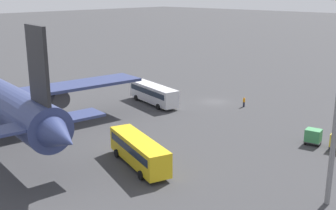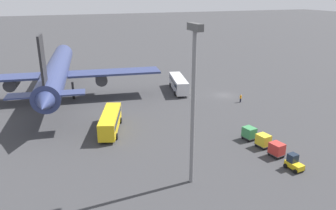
# 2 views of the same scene
# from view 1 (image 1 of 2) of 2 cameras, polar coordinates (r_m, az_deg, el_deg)

# --- Properties ---
(ground_plane) EXTENTS (600.00, 600.00, 0.00)m
(ground_plane) POSITION_cam_1_polar(r_m,az_deg,el_deg) (75.52, 6.35, 0.43)
(ground_plane) COLOR #38383A
(shuttle_bus_near) EXTENTS (12.20, 5.31, 3.30)m
(shuttle_bus_near) POSITION_cam_1_polar(r_m,az_deg,el_deg) (73.38, -1.99, 1.67)
(shuttle_bus_near) COLOR silver
(shuttle_bus_near) RESTS_ON ground
(shuttle_bus_far) EXTENTS (11.41, 6.08, 3.22)m
(shuttle_bus_far) POSITION_cam_1_polar(r_m,az_deg,el_deg) (47.84, -3.98, -6.06)
(shuttle_bus_far) COLOR gold
(shuttle_bus_far) RESTS_ON ground
(worker_person) EXTENTS (0.38, 0.38, 1.74)m
(worker_person) POSITION_cam_1_polar(r_m,az_deg,el_deg) (72.80, 10.25, 0.42)
(worker_person) COLOR #1E1E2D
(worker_person) RESTS_ON ground
(cargo_cart_green) EXTENTS (2.25, 2.00, 2.06)m
(cargo_cart_green) POSITION_cam_1_polar(r_m,az_deg,el_deg) (57.42, 19.08, -3.97)
(cargo_cart_green) COLOR #38383D
(cargo_cart_green) RESTS_ON ground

